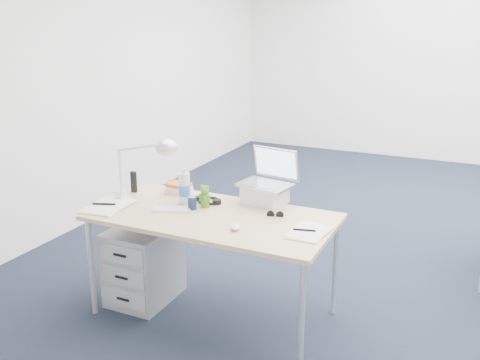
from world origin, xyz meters
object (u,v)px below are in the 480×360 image
object	(u,v)px
headphones	(209,200)
book_stack	(179,188)
can_koozie	(192,202)
bear_figurine	(205,196)
drawer_pedestal_near	(144,263)
sunglasses	(275,215)
cordless_phone	(134,182)
desk_near	(212,221)
computer_mouse	(235,227)
water_bottle	(184,186)
silver_laptop	(265,178)
wireless_keyboard	(171,209)
desk_lamp	(138,167)

from	to	relation	value
headphones	book_stack	xyz separation A→B (m)	(-0.29, 0.08, 0.02)
can_koozie	bear_figurine	distance (m)	0.10
drawer_pedestal_near	headphones	xyz separation A→B (m)	(0.41, 0.24, 0.47)
sunglasses	cordless_phone	bearing A→B (deg)	161.95
desk_near	bear_figurine	xyz separation A→B (m)	(-0.12, 0.11, 0.13)
drawer_pedestal_near	headphones	world-z (taller)	headphones
cordless_phone	sunglasses	bearing A→B (deg)	11.92
desk_near	computer_mouse	xyz separation A→B (m)	(0.25, -0.17, 0.06)
headphones	bear_figurine	xyz separation A→B (m)	(0.02, -0.10, 0.06)
can_koozie	water_bottle	world-z (taller)	water_bottle
headphones	sunglasses	distance (m)	0.53
can_koozie	bear_figurine	bearing A→B (deg)	50.92
desk_near	silver_laptop	size ratio (longest dim) A/B	4.31
desk_near	computer_mouse	size ratio (longest dim) A/B	17.29
wireless_keyboard	water_bottle	distance (m)	0.19
drawer_pedestal_near	bear_figurine	distance (m)	0.70
sunglasses	wireless_keyboard	bearing A→B (deg)	178.45
desk_near	bear_figurine	world-z (taller)	bear_figurine
desk_near	can_koozie	bearing A→B (deg)	166.59
silver_laptop	sunglasses	size ratio (longest dim) A/B	3.30
headphones	cordless_phone	world-z (taller)	cordless_phone
cordless_phone	headphones	bearing A→B (deg)	16.68
desk_near	desk_lamp	bearing A→B (deg)	178.34
cordless_phone	sunglasses	size ratio (longest dim) A/B	1.39
book_stack	cordless_phone	world-z (taller)	cordless_phone
computer_mouse	wireless_keyboard	bearing A→B (deg)	148.40
can_koozie	book_stack	size ratio (longest dim) A/B	0.57
silver_laptop	bear_figurine	world-z (taller)	silver_laptop
wireless_keyboard	computer_mouse	size ratio (longest dim) A/B	2.77
drawer_pedestal_near	sunglasses	bearing A→B (deg)	10.22
desk_near	desk_lamp	world-z (taller)	desk_lamp
desk_near	headphones	world-z (taller)	headphones
silver_laptop	drawer_pedestal_near	bearing A→B (deg)	-144.99
headphones	can_koozie	distance (m)	0.17
can_koozie	book_stack	bearing A→B (deg)	135.68
bear_figurine	sunglasses	xyz separation A→B (m)	(0.50, 0.03, -0.07)
silver_laptop	book_stack	bearing A→B (deg)	-165.53
silver_laptop	sunglasses	bearing A→B (deg)	-42.98
headphones	water_bottle	xyz separation A→B (m)	(-0.13, -0.10, 0.11)
desk_near	sunglasses	distance (m)	0.42
silver_laptop	sunglasses	xyz separation A→B (m)	(0.16, -0.21, -0.17)
desk_lamp	book_stack	bearing A→B (deg)	36.45
wireless_keyboard	sunglasses	distance (m)	0.70
drawer_pedestal_near	book_stack	bearing A→B (deg)	68.79
headphones	water_bottle	distance (m)	0.20
wireless_keyboard	cordless_phone	bearing A→B (deg)	132.99
silver_laptop	computer_mouse	xyz separation A→B (m)	(0.02, -0.52, -0.17)
sunglasses	computer_mouse	bearing A→B (deg)	-130.74
can_koozie	wireless_keyboard	bearing A→B (deg)	-146.66
drawer_pedestal_near	desk_near	bearing A→B (deg)	2.61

